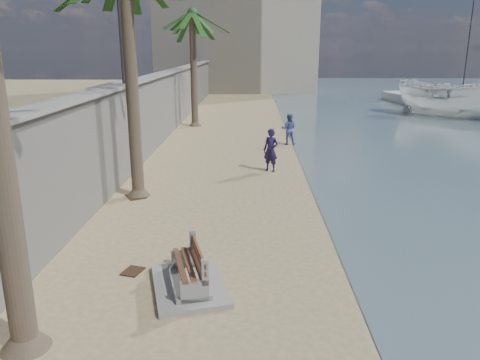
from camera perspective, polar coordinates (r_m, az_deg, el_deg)
name	(u,v)px	position (r m, az deg, el deg)	size (l,w,h in m)	color
seawall	(162,107)	(26.86, -9.47, 8.78)	(0.45, 70.00, 3.50)	gray
wall_cap	(161,74)	(26.71, -9.64, 12.62)	(0.80, 70.00, 0.12)	gray
end_building	(237,30)	(58.26, -0.36, 17.83)	(18.00, 12.00, 14.00)	#B7AA93
bench_far	(189,271)	(10.12, -6.27, -10.97)	(1.98, 2.46, 0.90)	gray
palm_back	(192,14)	(30.70, -5.84, 19.44)	(5.00, 5.00, 7.93)	brown
streetlight	(118,0)	(18.93, -14.61, 20.51)	(0.28, 0.28, 5.12)	#2D2D33
person_a	(271,147)	(19.22, 3.78, 4.02)	(0.74, 0.50, 2.04)	#1B163C
person_b	(289,127)	(24.86, 5.96, 6.40)	(0.88, 0.68, 1.82)	#4D5CA0
boat_cruiser	(451,97)	(38.22, 24.37, 9.26)	(3.22, 3.31, 3.78)	silver
yacht_far	(417,100)	(46.00, 20.74, 9.08)	(9.48, 2.65, 1.50)	silver
sailboat_west	(462,93)	(55.28, 25.44, 9.51)	(7.21, 6.24, 9.88)	silver
debris_c	(136,197)	(16.45, -12.55, -1.99)	(0.70, 0.56, 0.03)	#382616
debris_d	(133,271)	(11.16, -12.94, -10.78)	(0.50, 0.40, 0.03)	#382616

